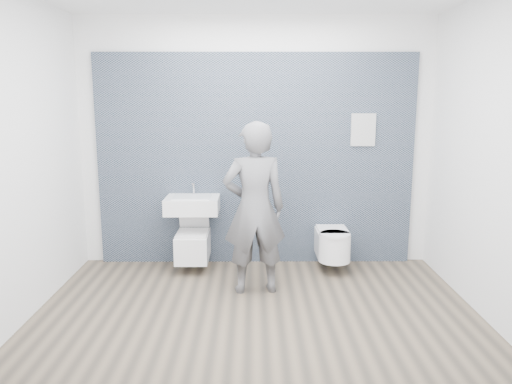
{
  "coord_description": "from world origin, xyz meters",
  "views": [
    {
      "loc": [
        -0.03,
        -4.19,
        1.92
      ],
      "look_at": [
        0.0,
        0.6,
        1.0
      ],
      "focal_mm": 35.0,
      "sensor_mm": 36.0,
      "label": 1
    }
  ],
  "objects_px": {
    "toilet_square": "(193,244)",
    "toilet_rounded": "(333,244)",
    "washbasin": "(192,204)",
    "visitor": "(254,208)"
  },
  "relations": [
    {
      "from": "washbasin",
      "to": "toilet_square",
      "type": "height_order",
      "value": "washbasin"
    },
    {
      "from": "toilet_rounded",
      "to": "toilet_square",
      "type": "bearing_deg",
      "value": 178.45
    },
    {
      "from": "visitor",
      "to": "toilet_square",
      "type": "bearing_deg",
      "value": -51.11
    },
    {
      "from": "toilet_square",
      "to": "visitor",
      "type": "distance_m",
      "value": 1.09
    },
    {
      "from": "toilet_square",
      "to": "toilet_rounded",
      "type": "distance_m",
      "value": 1.57
    },
    {
      "from": "toilet_rounded",
      "to": "visitor",
      "type": "relative_size",
      "value": 0.35
    },
    {
      "from": "washbasin",
      "to": "visitor",
      "type": "xyz_separation_m",
      "value": [
        0.69,
        -0.68,
        0.11
      ]
    },
    {
      "from": "toilet_square",
      "to": "toilet_rounded",
      "type": "relative_size",
      "value": 1.13
    },
    {
      "from": "toilet_square",
      "to": "toilet_rounded",
      "type": "height_order",
      "value": "toilet_square"
    },
    {
      "from": "washbasin",
      "to": "visitor",
      "type": "distance_m",
      "value": 0.97
    }
  ]
}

